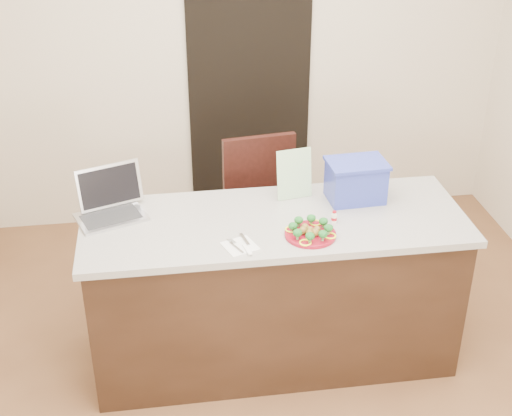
{
  "coord_description": "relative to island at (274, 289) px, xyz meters",
  "views": [
    {
      "loc": [
        -0.57,
        -3.0,
        2.82
      ],
      "look_at": [
        -0.11,
        0.2,
        1.02
      ],
      "focal_mm": 50.0,
      "sensor_mm": 36.0,
      "label": 1
    }
  ],
  "objects": [
    {
      "name": "ground",
      "position": [
        0.0,
        -0.25,
        -0.46
      ],
      "size": [
        4.0,
        4.0,
        0.0
      ],
      "primitive_type": "plane",
      "color": "brown",
      "rests_on": "ground"
    },
    {
      "name": "room_shell",
      "position": [
        0.0,
        -0.25,
        1.16
      ],
      "size": [
        4.0,
        4.0,
        4.0
      ],
      "color": "white",
      "rests_on": "ground"
    },
    {
      "name": "doorway",
      "position": [
        0.1,
        1.73,
        0.54
      ],
      "size": [
        0.9,
        0.02,
        2.0
      ],
      "primitive_type": "cube",
      "color": "black",
      "rests_on": "ground"
    },
    {
      "name": "island",
      "position": [
        0.0,
        0.0,
        0.0
      ],
      "size": [
        2.06,
        0.76,
        0.92
      ],
      "color": "black",
      "rests_on": "ground"
    },
    {
      "name": "plate",
      "position": [
        0.15,
        -0.19,
        0.47
      ],
      "size": [
        0.27,
        0.27,
        0.02
      ],
      "rotation": [
        0.0,
        0.0,
        -0.43
      ],
      "color": "maroon",
      "rests_on": "island"
    },
    {
      "name": "meatballs",
      "position": [
        0.15,
        -0.2,
        0.49
      ],
      "size": [
        0.11,
        0.1,
        0.04
      ],
      "color": "olive",
      "rests_on": "plate"
    },
    {
      "name": "broccoli",
      "position": [
        0.15,
        -0.19,
        0.51
      ],
      "size": [
        0.22,
        0.22,
        0.04
      ],
      "color": "#144C1C",
      "rests_on": "plate"
    },
    {
      "name": "pepper_rings",
      "position": [
        0.15,
        -0.19,
        0.48
      ],
      "size": [
        0.25,
        0.25,
        0.01
      ],
      "color": "#F5FF1A",
      "rests_on": "plate"
    },
    {
      "name": "napkin",
      "position": [
        -0.22,
        -0.25,
        0.46
      ],
      "size": [
        0.2,
        0.2,
        0.01
      ],
      "primitive_type": "cube",
      "rotation": [
        0.0,
        0.0,
        0.36
      ],
      "color": "silver",
      "rests_on": "island"
    },
    {
      "name": "fork",
      "position": [
        -0.24,
        -0.24,
        0.47
      ],
      "size": [
        0.06,
        0.15,
        0.0
      ],
      "rotation": [
        0.0,
        0.0,
        0.46
      ],
      "color": "silver",
      "rests_on": "napkin"
    },
    {
      "name": "knife",
      "position": [
        -0.19,
        -0.27,
        0.47
      ],
      "size": [
        0.04,
        0.21,
        0.01
      ],
      "rotation": [
        0.0,
        0.0,
        0.22
      ],
      "color": "white",
      "rests_on": "napkin"
    },
    {
      "name": "yogurt_bottle",
      "position": [
        0.31,
        -0.07,
        0.48
      ],
      "size": [
        0.03,
        0.03,
        0.06
      ],
      "rotation": [
        0.0,
        0.0,
        -0.31
      ],
      "color": "silver",
      "rests_on": "island"
    },
    {
      "name": "laptop",
      "position": [
        -0.87,
        0.19,
        0.53
      ],
      "size": [
        0.42,
        0.39,
        0.25
      ],
      "rotation": [
        0.0,
        0.0,
        0.35
      ],
      "color": "#ABABAF",
      "rests_on": "island"
    },
    {
      "name": "leaflet",
      "position": [
        0.15,
        0.23,
        0.6
      ],
      "size": [
        0.21,
        0.08,
        0.29
      ],
      "primitive_type": "cube",
      "rotation": [
        -0.14,
        0.0,
        0.17
      ],
      "color": "white",
      "rests_on": "island"
    },
    {
      "name": "blue_box",
      "position": [
        0.48,
        0.16,
        0.57
      ],
      "size": [
        0.34,
        0.25,
        0.23
      ],
      "rotation": [
        0.0,
        0.0,
        0.06
      ],
      "color": "#2A3799",
      "rests_on": "island"
    },
    {
      "name": "chair",
      "position": [
        0.03,
        0.67,
        0.14
      ],
      "size": [
        0.53,
        0.53,
        1.06
      ],
      "rotation": [
        0.0,
        0.0,
        0.13
      ],
      "color": "black",
      "rests_on": "ground"
    }
  ]
}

